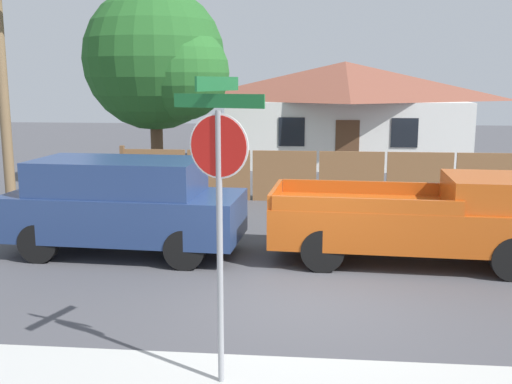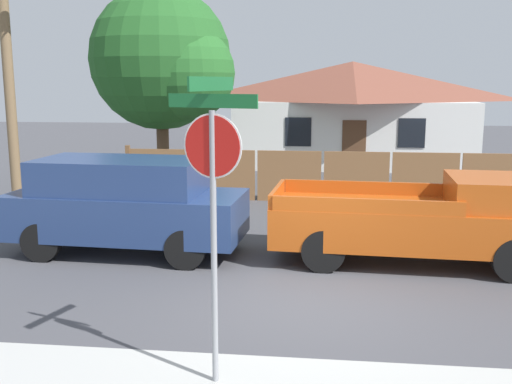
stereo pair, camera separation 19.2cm
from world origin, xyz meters
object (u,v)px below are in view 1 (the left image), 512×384
object	(u,v)px
orange_pickup	(424,219)
house	(344,111)
oak_tree	(160,62)
stop_sign	(219,178)
red_suv	(123,203)

from	to	relation	value
orange_pickup	house	bearing A→B (deg)	96.57
oak_tree	stop_sign	xyz separation A→B (m)	(3.87, -12.64, -1.64)
oak_tree	stop_sign	size ratio (longest dim) A/B	1.84
orange_pickup	stop_sign	xyz separation A→B (m)	(-3.15, -5.01, 1.54)
stop_sign	orange_pickup	bearing A→B (deg)	75.61
red_suv	orange_pickup	world-z (taller)	red_suv
orange_pickup	stop_sign	world-z (taller)	stop_sign
house	oak_tree	distance (m)	9.53
orange_pickup	stop_sign	size ratio (longest dim) A/B	1.56
orange_pickup	red_suv	bearing A→B (deg)	-176.91
house	red_suv	size ratio (longest dim) A/B	2.14
house	orange_pickup	size ratio (longest dim) A/B	1.87
house	oak_tree	xyz separation A→B (m)	(-6.17, -7.03, 1.83)
stop_sign	house	bearing A→B (deg)	101.14
house	red_suv	distance (m)	15.53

